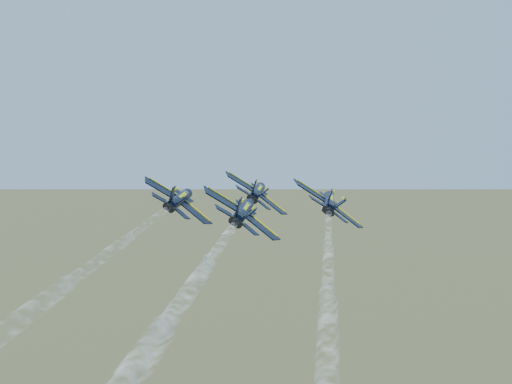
# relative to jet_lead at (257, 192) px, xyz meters

# --- Properties ---
(jet_lead) EXTENTS (9.66, 14.67, 6.39)m
(jet_lead) POSITION_rel_jet_lead_xyz_m (0.00, 0.00, 0.00)
(jet_lead) COLOR black
(jet_left) EXTENTS (9.66, 14.67, 6.39)m
(jet_left) POSITION_rel_jet_lead_xyz_m (-9.43, -10.42, 0.00)
(jet_left) COLOR black
(jet_right) EXTENTS (9.66, 14.67, 6.39)m
(jet_right) POSITION_rel_jet_lead_xyz_m (11.38, -10.63, 0.00)
(jet_right) COLOR black
(jet_slot) EXTENTS (9.66, 14.67, 6.39)m
(jet_slot) POSITION_rel_jet_lead_xyz_m (1.36, -21.15, 0.00)
(jet_slot) COLOR black
(smoke_trail_lead) EXTENTS (6.03, 74.94, 2.53)m
(smoke_trail_lead) POSITION_rel_jet_lead_xyz_m (3.13, -55.14, 0.03)
(smoke_trail_lead) COLOR white
(smoke_trail_left) EXTENTS (6.03, 74.94, 2.53)m
(smoke_trail_left) POSITION_rel_jet_lead_xyz_m (-6.30, -65.56, 0.03)
(smoke_trail_left) COLOR white
(smoke_trail_right) EXTENTS (6.03, 74.94, 2.53)m
(smoke_trail_right) POSITION_rel_jet_lead_xyz_m (14.51, -65.76, 0.03)
(smoke_trail_right) COLOR white
(smoke_trail_slot) EXTENTS (6.03, 74.94, 2.53)m
(smoke_trail_slot) POSITION_rel_jet_lead_xyz_m (4.49, -76.29, 0.03)
(smoke_trail_slot) COLOR white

